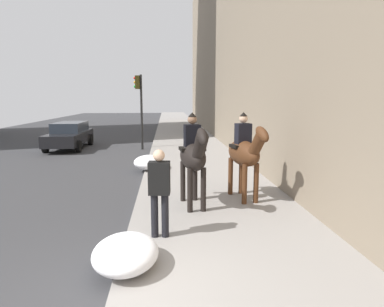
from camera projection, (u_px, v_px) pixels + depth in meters
sidewalk_slab at (258, 294)px, 4.70m from camera, size 120.00×4.12×0.12m
mounted_horse_near at (193, 155)px, 8.10m from camera, size 2.15×0.76×2.30m
mounted_horse_far at (245, 152)px, 8.72m from camera, size 2.13×0.86×2.28m
pedestrian_greeting at (159, 187)px, 6.35m from camera, size 0.29×0.42×1.70m
car_near_lane at (70, 135)px, 18.60m from camera, size 4.60×1.89×1.44m
traffic_light_near_curb at (140, 100)px, 17.94m from camera, size 0.20×0.44×3.98m
snow_pile_near at (126, 253)px, 5.30m from camera, size 1.35×1.04×0.47m
snow_pile_far at (149, 162)px, 12.70m from camera, size 1.48×1.14×0.51m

